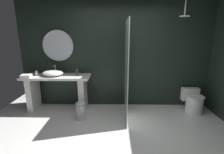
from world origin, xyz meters
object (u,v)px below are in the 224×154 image
(vessel_sink, at_px, (53,73))
(toilet, at_px, (193,101))
(tumbler_cup, at_px, (37,73))
(waste_bin, at_px, (81,110))
(soap_dispenser, at_px, (77,73))
(round_wall_mirror, at_px, (58,46))
(folded_hand_towel, at_px, (26,76))
(rain_shower_head, at_px, (184,15))

(vessel_sink, distance_m, toilet, 3.42)
(tumbler_cup, distance_m, waste_bin, 1.43)
(waste_bin, bearing_deg, soap_dispenser, 106.44)
(vessel_sink, xyz_separation_m, toilet, (3.35, -0.03, -0.68))
(toilet, bearing_deg, round_wall_mirror, 174.43)
(waste_bin, xyz_separation_m, folded_hand_towel, (-1.27, 0.30, 0.70))
(tumbler_cup, distance_m, round_wall_mirror, 0.83)
(round_wall_mirror, height_order, folded_hand_towel, round_wall_mirror)
(vessel_sink, bearing_deg, round_wall_mirror, 75.52)
(soap_dispenser, xyz_separation_m, folded_hand_towel, (-1.12, -0.21, -0.03))
(tumbler_cup, height_order, waste_bin, tumbler_cup)
(vessel_sink, relative_size, toilet, 0.84)
(soap_dispenser, xyz_separation_m, waste_bin, (0.15, -0.50, -0.73))
(round_wall_mirror, distance_m, waste_bin, 1.67)
(soap_dispenser, distance_m, folded_hand_towel, 1.14)
(tumbler_cup, bearing_deg, toilet, -1.19)
(soap_dispenser, bearing_deg, tumbler_cup, -179.94)
(round_wall_mirror, bearing_deg, tumbler_cup, -153.55)
(round_wall_mirror, relative_size, rain_shower_head, 2.29)
(tumbler_cup, xyz_separation_m, folded_hand_towel, (-0.14, -0.21, -0.02))
(tumbler_cup, relative_size, rain_shower_head, 0.33)
(toilet, relative_size, folded_hand_towel, 2.71)
(toilet, relative_size, waste_bin, 1.46)
(vessel_sink, xyz_separation_m, round_wall_mirror, (0.07, 0.29, 0.62))
(toilet, xyz_separation_m, folded_hand_towel, (-3.91, -0.13, 0.65))
(round_wall_mirror, xyz_separation_m, rain_shower_head, (2.84, -0.35, 0.66))
(waste_bin, distance_m, folded_hand_towel, 1.48)
(rain_shower_head, distance_m, toilet, 2.01)
(rain_shower_head, height_order, waste_bin, rain_shower_head)
(tumbler_cup, relative_size, waste_bin, 0.27)
(toilet, xyz_separation_m, waste_bin, (-2.64, -0.43, -0.05))
(round_wall_mirror, xyz_separation_m, folded_hand_towel, (-0.63, -0.45, -0.65))
(tumbler_cup, xyz_separation_m, round_wall_mirror, (0.49, 0.24, 0.63))
(rain_shower_head, bearing_deg, vessel_sink, 178.69)
(soap_dispenser, distance_m, round_wall_mirror, 0.83)
(soap_dispenser, height_order, rain_shower_head, rain_shower_head)
(round_wall_mirror, height_order, toilet, round_wall_mirror)
(round_wall_mirror, height_order, rain_shower_head, rain_shower_head)
(vessel_sink, xyz_separation_m, tumbler_cup, (-0.41, 0.05, -0.01))
(round_wall_mirror, distance_m, rain_shower_head, 2.94)
(toilet, height_order, folded_hand_towel, folded_hand_towel)
(rain_shower_head, xyz_separation_m, waste_bin, (-2.20, -0.39, -2.01))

